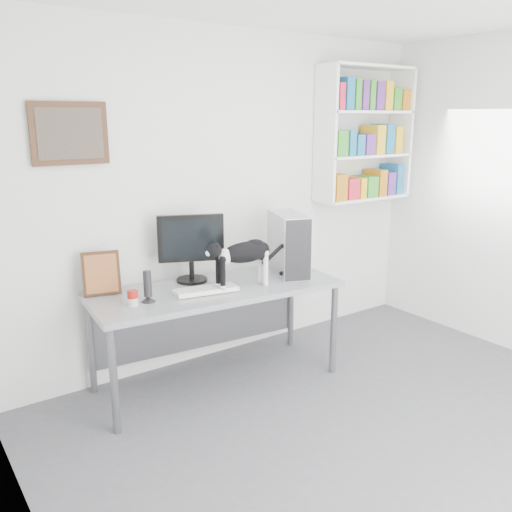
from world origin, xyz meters
The scene contains 11 objects.
room centered at (0.00, 0.00, 1.35)m, with size 4.01×4.01×2.70m.
bookshelf centered at (1.40, 1.85, 1.85)m, with size 1.03×0.28×1.24m, color white.
wall_art centered at (-1.30, 1.97, 1.90)m, with size 0.52×0.04×0.42m, color #422615.
desk centered at (-0.45, 1.52, 0.39)m, with size 1.86×0.72×0.78m, color gray.
monitor centered at (-0.52, 1.75, 1.04)m, with size 0.50×0.24×0.53m, color black.
keyboard centered at (-0.57, 1.46, 0.79)m, with size 0.45×0.17×0.03m, color white.
pc_tower centered at (0.23, 1.51, 1.02)m, with size 0.22×0.49×0.49m, color silver.
speaker centered at (-1.00, 1.50, 0.89)m, with size 0.10×0.10×0.23m, color black.
leaning_print centered at (-1.20, 1.84, 0.94)m, with size 0.26×0.10×0.33m, color #422615.
soup_can centered at (-1.11, 1.49, 0.83)m, with size 0.07×0.07×0.11m, color #A2150D.
cat centered at (-0.28, 1.39, 0.96)m, with size 0.59×0.16×0.36m, color black, non-canonical shape.
Camera 1 is at (-2.42, -1.81, 2.01)m, focal length 38.00 mm.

